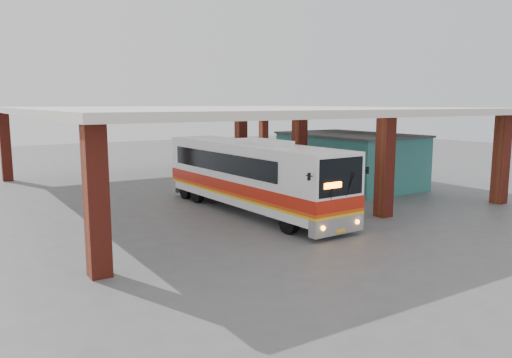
{
  "coord_description": "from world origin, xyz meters",
  "views": [
    {
      "loc": [
        -13.11,
        -17.88,
        4.89
      ],
      "look_at": [
        -1.65,
        0.0,
        1.65
      ],
      "focal_mm": 35.0,
      "sensor_mm": 36.0,
      "label": 1
    }
  ],
  "objects_px": {
    "motorcycle": "(321,190)",
    "red_chair": "(300,180)",
    "pedestrian": "(321,198)",
    "coach_bus": "(252,176)"
  },
  "relations": [
    {
      "from": "pedestrian",
      "to": "red_chair",
      "type": "bearing_deg",
      "value": -160.32
    },
    {
      "from": "red_chair",
      "to": "pedestrian",
      "type": "bearing_deg",
      "value": -99.64
    },
    {
      "from": "coach_bus",
      "to": "red_chair",
      "type": "distance_m",
      "value": 7.75
    },
    {
      "from": "motorcycle",
      "to": "pedestrian",
      "type": "bearing_deg",
      "value": 119.91
    },
    {
      "from": "motorcycle",
      "to": "red_chair",
      "type": "relative_size",
      "value": 2.72
    },
    {
      "from": "motorcycle",
      "to": "pedestrian",
      "type": "relative_size",
      "value": 1.2
    },
    {
      "from": "motorcycle",
      "to": "red_chair",
      "type": "height_order",
      "value": "motorcycle"
    },
    {
      "from": "motorcycle",
      "to": "red_chair",
      "type": "distance_m",
      "value": 4.51
    },
    {
      "from": "coach_bus",
      "to": "red_chair",
      "type": "xyz_separation_m",
      "value": [
        6.18,
        4.49,
        -1.3
      ]
    },
    {
      "from": "coach_bus",
      "to": "motorcycle",
      "type": "height_order",
      "value": "coach_bus"
    }
  ]
}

